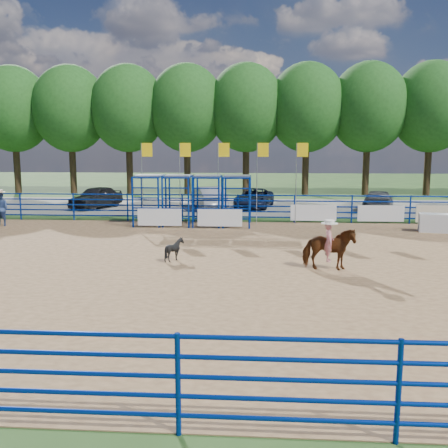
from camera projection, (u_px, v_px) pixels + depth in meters
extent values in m
plane|color=#335522|center=(226.00, 266.00, 16.89)|extent=(120.00, 120.00, 0.00)
cube|color=#9E784F|center=(226.00, 266.00, 16.89)|extent=(30.00, 20.00, 0.02)
cube|color=gray|center=(242.00, 207.00, 33.65)|extent=(40.00, 10.00, 0.01)
cube|color=silver|center=(437.00, 223.00, 23.50)|extent=(1.75, 1.08, 0.87)
imported|color=#5C2E12|center=(329.00, 249.00, 16.22)|extent=(1.72, 0.88, 1.41)
imported|color=#B71A35|center=(330.00, 223.00, 16.09)|extent=(0.34, 0.48, 1.27)
cylinder|color=white|center=(330.00, 202.00, 15.99)|extent=(0.54, 0.54, 0.12)
imported|color=black|center=(174.00, 249.00, 17.62)|extent=(0.85, 0.79, 0.81)
imported|color=navy|center=(0.00, 209.00, 25.18)|extent=(0.99, 0.85, 1.77)
imported|color=black|center=(96.00, 197.00, 32.78)|extent=(3.02, 4.53, 1.43)
imported|color=gray|center=(208.00, 198.00, 32.24)|extent=(2.91, 4.71, 1.47)
imported|color=black|center=(254.00, 198.00, 33.02)|extent=(2.85, 4.82, 1.26)
imported|color=#5A5A5D|center=(378.00, 201.00, 31.04)|extent=(2.86, 4.76, 1.29)
cube|color=white|center=(160.00, 217.00, 24.73)|extent=(2.20, 0.04, 0.85)
cube|color=white|center=(220.00, 218.00, 24.52)|extent=(2.20, 0.04, 0.85)
cube|color=white|center=(313.00, 213.00, 26.35)|extent=(2.40, 0.04, 0.85)
cube|color=white|center=(381.00, 213.00, 26.11)|extent=(2.40, 0.04, 0.85)
cube|color=beige|center=(440.00, 214.00, 25.91)|extent=(2.40, 0.04, 0.90)
cylinder|color=#3F2B19|center=(17.00, 165.00, 43.52)|extent=(0.56, 0.56, 4.80)
ellipsoid|color=#1D4A18|center=(13.00, 105.00, 42.73)|extent=(6.40, 6.40, 7.36)
cylinder|color=#3F2B19|center=(73.00, 165.00, 43.18)|extent=(0.56, 0.56, 4.80)
ellipsoid|color=#1D4A18|center=(70.00, 104.00, 42.38)|extent=(6.40, 6.40, 7.36)
cylinder|color=#3F2B19|center=(130.00, 166.00, 42.84)|extent=(0.56, 0.56, 4.80)
ellipsoid|color=#1D4A18|center=(128.00, 104.00, 42.04)|extent=(6.40, 6.40, 7.36)
cylinder|color=#3F2B19|center=(187.00, 166.00, 42.49)|extent=(0.56, 0.56, 4.80)
ellipsoid|color=#1D4A18|center=(187.00, 104.00, 41.70)|extent=(6.40, 6.40, 7.36)
cylinder|color=#3F2B19|center=(246.00, 166.00, 42.15)|extent=(0.56, 0.56, 4.80)
ellipsoid|color=#1D4A18|center=(246.00, 103.00, 41.36)|extent=(6.40, 6.40, 7.36)
cylinder|color=#3F2B19|center=(305.00, 166.00, 41.81)|extent=(0.56, 0.56, 4.80)
ellipsoid|color=#1D4A18|center=(307.00, 103.00, 41.01)|extent=(6.40, 6.40, 7.36)
cylinder|color=#3F2B19|center=(366.00, 166.00, 41.47)|extent=(0.56, 0.56, 4.80)
ellipsoid|color=#1D4A18|center=(369.00, 103.00, 40.67)|extent=(6.40, 6.40, 7.36)
cylinder|color=#3F2B19|center=(428.00, 166.00, 41.13)|extent=(0.56, 0.56, 4.80)
ellipsoid|color=#1D4A18|center=(432.00, 102.00, 40.33)|extent=(6.40, 6.40, 7.36)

